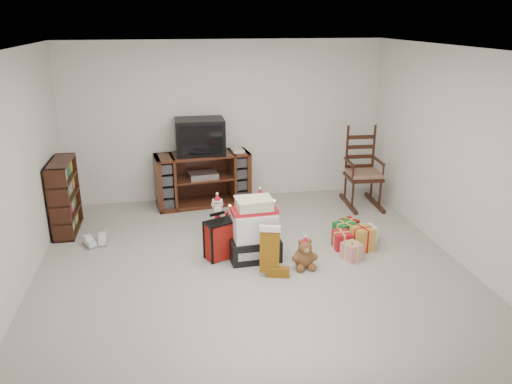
{
  "coord_description": "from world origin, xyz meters",
  "views": [
    {
      "loc": [
        -0.87,
        -5.25,
        2.82
      ],
      "look_at": [
        0.16,
        0.6,
        0.72
      ],
      "focal_mm": 35.0,
      "sensor_mm": 36.0,
      "label": 1
    }
  ],
  "objects_px": {
    "mrs_claus_figurine": "(218,221)",
    "teddy_bear": "(304,255)",
    "red_suitcase": "(222,239)",
    "gift_cluster": "(352,236)",
    "gift_pile": "(254,233)",
    "santa_figurine": "(260,217)",
    "tv_stand": "(203,179)",
    "crt_television": "(200,136)",
    "rocking_chair": "(362,177)",
    "sneaker_pair": "(96,242)",
    "bookshelf": "(65,198)"
  },
  "relations": [
    {
      "from": "tv_stand",
      "to": "red_suitcase",
      "type": "distance_m",
      "value": 1.93
    },
    {
      "from": "bookshelf",
      "to": "crt_television",
      "type": "relative_size",
      "value": 1.37
    },
    {
      "from": "sneaker_pair",
      "to": "gift_cluster",
      "type": "xyz_separation_m",
      "value": [
        3.29,
        -0.57,
        0.07
      ]
    },
    {
      "from": "gift_pile",
      "to": "santa_figurine",
      "type": "height_order",
      "value": "gift_pile"
    },
    {
      "from": "rocking_chair",
      "to": "sneaker_pair",
      "type": "relative_size",
      "value": 3.93
    },
    {
      "from": "teddy_bear",
      "to": "sneaker_pair",
      "type": "height_order",
      "value": "teddy_bear"
    },
    {
      "from": "tv_stand",
      "to": "rocking_chair",
      "type": "distance_m",
      "value": 2.49
    },
    {
      "from": "bookshelf",
      "to": "rocking_chair",
      "type": "height_order",
      "value": "rocking_chair"
    },
    {
      "from": "sneaker_pair",
      "to": "teddy_bear",
      "type": "bearing_deg",
      "value": -40.71
    },
    {
      "from": "bookshelf",
      "to": "crt_television",
      "type": "distance_m",
      "value": 2.14
    },
    {
      "from": "tv_stand",
      "to": "crt_television",
      "type": "relative_size",
      "value": 2.05
    },
    {
      "from": "teddy_bear",
      "to": "santa_figurine",
      "type": "height_order",
      "value": "santa_figurine"
    },
    {
      "from": "tv_stand",
      "to": "gift_cluster",
      "type": "height_order",
      "value": "tv_stand"
    },
    {
      "from": "teddy_bear",
      "to": "mrs_claus_figurine",
      "type": "distance_m",
      "value": 1.37
    },
    {
      "from": "bookshelf",
      "to": "crt_television",
      "type": "height_order",
      "value": "crt_television"
    },
    {
      "from": "gift_pile",
      "to": "sneaker_pair",
      "type": "bearing_deg",
      "value": 156.18
    },
    {
      "from": "santa_figurine",
      "to": "sneaker_pair",
      "type": "relative_size",
      "value": 2.07
    },
    {
      "from": "mrs_claus_figurine",
      "to": "gift_cluster",
      "type": "height_order",
      "value": "mrs_claus_figurine"
    },
    {
      "from": "bookshelf",
      "to": "gift_pile",
      "type": "bearing_deg",
      "value": -27.89
    },
    {
      "from": "rocking_chair",
      "to": "bookshelf",
      "type": "bearing_deg",
      "value": -172.96
    },
    {
      "from": "red_suitcase",
      "to": "santa_figurine",
      "type": "relative_size",
      "value": 0.85
    },
    {
      "from": "gift_pile",
      "to": "sneaker_pair",
      "type": "xyz_separation_m",
      "value": [
        -1.97,
        0.72,
        -0.29
      ]
    },
    {
      "from": "gift_pile",
      "to": "crt_television",
      "type": "relative_size",
      "value": 1.04
    },
    {
      "from": "gift_pile",
      "to": "mrs_claus_figurine",
      "type": "relative_size",
      "value": 1.21
    },
    {
      "from": "gift_pile",
      "to": "red_suitcase",
      "type": "distance_m",
      "value": 0.41
    },
    {
      "from": "red_suitcase",
      "to": "santa_figurine",
      "type": "distance_m",
      "value": 0.83
    },
    {
      "from": "tv_stand",
      "to": "gift_cluster",
      "type": "relative_size",
      "value": 1.59
    },
    {
      "from": "gift_pile",
      "to": "santa_figurine",
      "type": "xyz_separation_m",
      "value": [
        0.2,
        0.66,
        -0.08
      ]
    },
    {
      "from": "gift_cluster",
      "to": "sneaker_pair",
      "type": "bearing_deg",
      "value": 170.1
    },
    {
      "from": "bookshelf",
      "to": "rocking_chair",
      "type": "distance_m",
      "value": 4.4
    },
    {
      "from": "teddy_bear",
      "to": "santa_figurine",
      "type": "distance_m",
      "value": 1.07
    },
    {
      "from": "tv_stand",
      "to": "crt_television",
      "type": "height_order",
      "value": "crt_television"
    },
    {
      "from": "bookshelf",
      "to": "teddy_bear",
      "type": "xyz_separation_m",
      "value": [
        2.95,
        -1.62,
        -0.33
      ]
    },
    {
      "from": "red_suitcase",
      "to": "gift_cluster",
      "type": "bearing_deg",
      "value": -21.05
    },
    {
      "from": "teddy_bear",
      "to": "crt_television",
      "type": "bearing_deg",
      "value": 113.76
    },
    {
      "from": "sneaker_pair",
      "to": "crt_television",
      "type": "relative_size",
      "value": 0.44
    },
    {
      "from": "tv_stand",
      "to": "santa_figurine",
      "type": "height_order",
      "value": "tv_stand"
    },
    {
      "from": "mrs_claus_figurine",
      "to": "teddy_bear",
      "type": "bearing_deg",
      "value": -47.66
    },
    {
      "from": "rocking_chair",
      "to": "red_suitcase",
      "type": "distance_m",
      "value": 2.82
    },
    {
      "from": "santa_figurine",
      "to": "crt_television",
      "type": "xyz_separation_m",
      "value": [
        -0.68,
        1.34,
        0.84
      ]
    },
    {
      "from": "gift_pile",
      "to": "crt_television",
      "type": "distance_m",
      "value": 2.19
    },
    {
      "from": "gift_cluster",
      "to": "gift_pile",
      "type": "bearing_deg",
      "value": -173.55
    },
    {
      "from": "red_suitcase",
      "to": "mrs_claus_figurine",
      "type": "distance_m",
      "value": 0.59
    },
    {
      "from": "sneaker_pair",
      "to": "crt_television",
      "type": "distance_m",
      "value": 2.22
    },
    {
      "from": "tv_stand",
      "to": "sneaker_pair",
      "type": "height_order",
      "value": "tv_stand"
    },
    {
      "from": "rocking_chair",
      "to": "mrs_claus_figurine",
      "type": "height_order",
      "value": "rocking_chair"
    },
    {
      "from": "rocking_chair",
      "to": "teddy_bear",
      "type": "height_order",
      "value": "rocking_chair"
    },
    {
      "from": "gift_pile",
      "to": "gift_cluster",
      "type": "height_order",
      "value": "gift_pile"
    },
    {
      "from": "sneaker_pair",
      "to": "red_suitcase",
      "type": "bearing_deg",
      "value": -40.07
    },
    {
      "from": "rocking_chair",
      "to": "santa_figurine",
      "type": "height_order",
      "value": "rocking_chair"
    }
  ]
}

